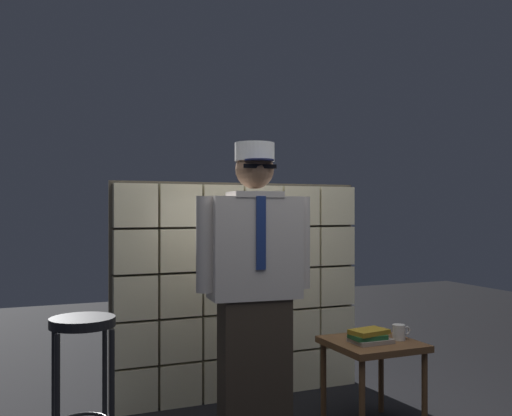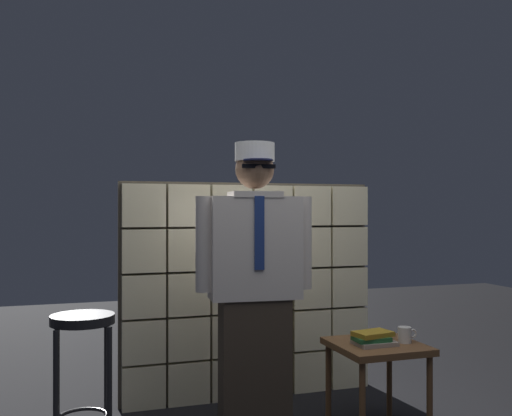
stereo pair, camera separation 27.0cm
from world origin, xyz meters
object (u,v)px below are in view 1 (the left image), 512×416
side_table (372,352)px  coffee_mug (399,332)px  bar_stool (82,356)px  book_stack (369,336)px  standing_person (255,286)px

side_table → coffee_mug: 0.21m
bar_stool → coffee_mug: bearing=-5.8°
side_table → book_stack: book_stack is taller
side_table → coffee_mug: bearing=-15.3°
standing_person → coffee_mug: standing_person is taller
bar_stool → standing_person: bearing=-3.4°
standing_person → book_stack: bearing=-5.1°
side_table → book_stack: (-0.05, -0.04, 0.11)m
standing_person → book_stack: (0.70, -0.13, -0.33)m
coffee_mug → bar_stool: bearing=174.2°
book_stack → coffee_mug: size_ratio=2.00×
book_stack → coffee_mug: coffee_mug is taller
bar_stool → side_table: bar_stool is taller
standing_person → book_stack: standing_person is taller
standing_person → coffee_mug: 0.98m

